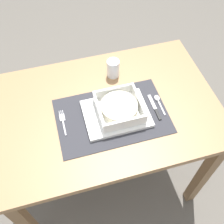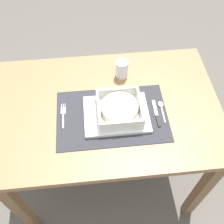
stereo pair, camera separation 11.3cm
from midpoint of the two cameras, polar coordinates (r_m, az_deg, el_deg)
ground_plane at (r=1.83m, az=-2.88°, el=-13.16°), size 6.00×6.00×0.00m
dining_table at (r=1.27m, az=-4.04°, el=-2.28°), size 1.01×0.66×0.74m
placemat at (r=1.15m, az=-2.80°, el=-1.02°), size 0.47×0.31×0.00m
serving_plate at (r=1.15m, az=-1.92°, el=-0.55°), size 0.27×0.21×0.02m
porridge_bowl at (r=1.12m, az=-1.35°, el=0.68°), size 0.18×0.18×0.06m
fork at (r=1.16m, az=-13.15°, el=-1.97°), size 0.02×0.13×0.00m
spoon at (r=1.20m, az=7.08°, el=2.39°), size 0.02×0.11×0.01m
butter_knife at (r=1.17m, az=6.47°, el=0.52°), size 0.01×0.14×0.01m
drinking_glass at (r=1.28m, az=-2.32°, el=8.97°), size 0.06×0.06×0.09m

